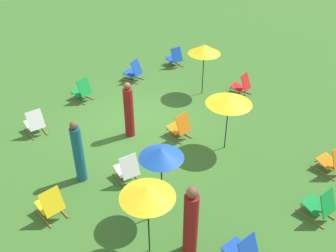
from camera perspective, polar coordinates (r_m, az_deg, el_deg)
The scene contains 19 objects.
ground_plane at distance 12.22m, azimuth -4.21°, elevation 0.11°, with size 40.00×40.00×0.00m, color #386B28.
deckchair_0 at distance 16.06m, azimuth 1.01°, elevation 10.26°, with size 0.64×0.85×0.83m.
deckchair_1 at distance 14.90m, azimuth -5.21°, elevation 8.20°, with size 0.62×0.84×0.83m.
deckchair_2 at distance 12.33m, azimuth -19.46°, elevation 0.44°, with size 0.62×0.84×0.83m.
deckchair_4 at distance 9.91m, azimuth -6.16°, elevation -6.48°, with size 0.67×0.86×0.83m.
deckchair_5 at distance 11.44m, azimuth 1.77°, elevation -0.16°, with size 0.54×0.80×0.83m.
deckchair_6 at distance 8.19m, azimuth 11.11°, elevation -18.12°, with size 0.60×0.83×0.83m.
deckchair_8 at distance 13.77m, azimuth -12.83°, elevation 5.23°, with size 0.53×0.79×0.83m.
deckchair_9 at distance 14.05m, azimuth 11.05°, elevation 6.04°, with size 0.55×0.80×0.83m.
deckchair_10 at distance 11.03m, azimuth 23.57°, elevation -4.85°, with size 0.64×0.85×0.83m.
deckchair_11 at distance 9.58m, azimuth 22.01°, elevation -11.00°, with size 0.60×0.83×0.83m.
deckchair_13 at distance 9.33m, azimuth -17.32°, elevation -11.20°, with size 0.55×0.80×0.83m.
umbrella_0 at distance 8.01m, azimuth -1.03°, elevation -4.13°, with size 0.98×0.98×1.95m.
umbrella_1 at distance 7.29m, azimuth -3.15°, elevation -9.95°, with size 1.10×1.10×1.83m.
umbrella_2 at distance 13.36m, azimuth 5.50°, elevation 11.46°, with size 1.15×1.15×1.88m.
umbrella_3 at distance 10.45m, azimuth 9.21°, elevation 3.94°, with size 1.29×1.29×1.75m.
person_0 at distance 7.90m, azimuth 3.46°, elevation -14.29°, with size 0.38×0.38×1.80m.
person_1 at distance 9.85m, azimuth -13.38°, elevation -3.94°, with size 0.38×0.38×1.80m.
person_2 at distance 11.34m, azimuth -5.93°, elevation 2.27°, with size 0.36×0.36×1.80m.
Camera 1 is at (7.01, 7.42, 6.71)m, focal length 40.40 mm.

